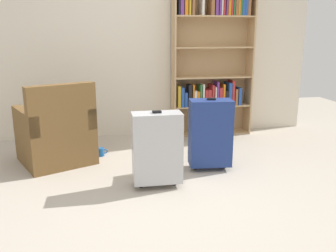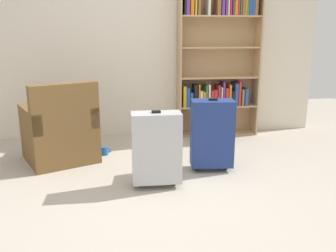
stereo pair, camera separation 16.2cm
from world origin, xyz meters
name	(u,v)px [view 2 (the right image)]	position (x,y,z in m)	size (l,w,h in m)	color
ground_plane	(159,194)	(0.00, 0.00, 0.00)	(8.58, 8.58, 0.00)	#B2A899
back_wall	(142,40)	(0.00, 2.06, 1.30)	(4.90, 0.10, 2.60)	beige
bookshelf	(218,59)	(1.02, 1.87, 1.05)	(1.09, 0.28, 1.99)	tan
armchair	(60,133)	(-0.98, 1.02, 0.32)	(0.93, 0.93, 0.90)	brown
mug	(105,151)	(-0.51, 1.15, 0.05)	(0.12, 0.08, 0.10)	#1959A5
storage_box	(214,132)	(0.90, 1.50, 0.13)	(0.36, 0.26, 0.24)	black
suitcase_silver	(157,148)	(0.00, 0.19, 0.38)	(0.45, 0.23, 0.72)	#B7BABF
suitcase_navy_blue	(212,133)	(0.61, 0.53, 0.39)	(0.45, 0.27, 0.76)	navy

